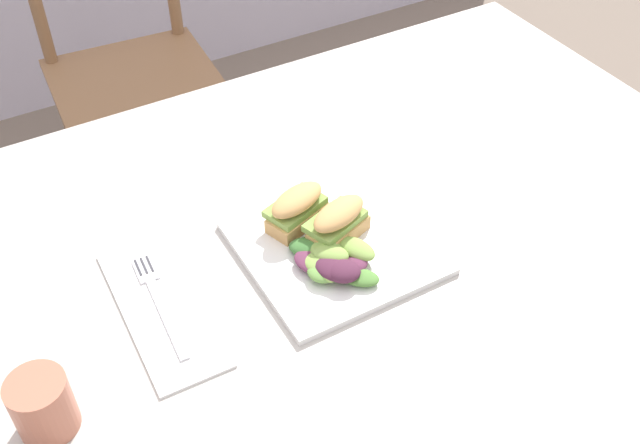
{
  "coord_description": "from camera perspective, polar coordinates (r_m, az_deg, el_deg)",
  "views": [
    {
      "loc": [
        -0.36,
        -0.67,
        1.47
      ],
      "look_at": [
        0.02,
        -0.01,
        0.76
      ],
      "focal_mm": 42.45,
      "sensor_mm": 36.0,
      "label": 1
    }
  ],
  "objects": [
    {
      "name": "chair_wooden_far",
      "position": [
        2.01,
        -14.08,
        10.92
      ],
      "size": [
        0.43,
        0.43,
        0.87
      ],
      "color": "#8E6642",
      "rests_on": "ground"
    },
    {
      "name": "salad_mixed_greens",
      "position": [
        0.99,
        0.85,
        -2.92
      ],
      "size": [
        0.12,
        0.14,
        0.03
      ],
      "color": "#84A84C",
      "rests_on": "plate_lunch"
    },
    {
      "name": "cup_extra_side",
      "position": [
        0.88,
        -20.18,
        -12.85
      ],
      "size": [
        0.07,
        0.07,
        0.08
      ],
      "primitive_type": "cylinder",
      "color": "#B2664C",
      "rests_on": "dining_table"
    },
    {
      "name": "fork_on_napkin",
      "position": [
        0.99,
        -12.15,
        -5.53
      ],
      "size": [
        0.03,
        0.19,
        0.0
      ],
      "color": "silver",
      "rests_on": "napkin_folded"
    },
    {
      "name": "napkin_folded",
      "position": [
        0.98,
        -11.82,
        -6.36
      ],
      "size": [
        0.1,
        0.26,
        0.0
      ],
      "primitive_type": "cube",
      "rotation": [
        0.0,
        0.0,
        -0.03
      ],
      "color": "white",
      "rests_on": "dining_table"
    },
    {
      "name": "plate_lunch",
      "position": [
        1.03,
        1.1,
        -1.92
      ],
      "size": [
        0.24,
        0.24,
        0.01
      ],
      "primitive_type": "cube",
      "color": "white",
      "rests_on": "dining_table"
    },
    {
      "name": "sandwich_half_back",
      "position": [
        1.04,
        -1.61,
        1.12
      ],
      "size": [
        0.1,
        0.08,
        0.06
      ],
      "color": "tan",
      "rests_on": "plate_lunch"
    },
    {
      "name": "dining_table",
      "position": [
        1.08,
        0.97,
        -8.27
      ],
      "size": [
        1.38,
        1.02,
        0.74
      ],
      "color": "#BCB7AD",
      "rests_on": "ground"
    },
    {
      "name": "sandwich_half_front",
      "position": [
        1.02,
        1.36,
        0.02
      ],
      "size": [
        0.1,
        0.08,
        0.06
      ],
      "color": "tan",
      "rests_on": "plate_lunch"
    }
  ]
}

